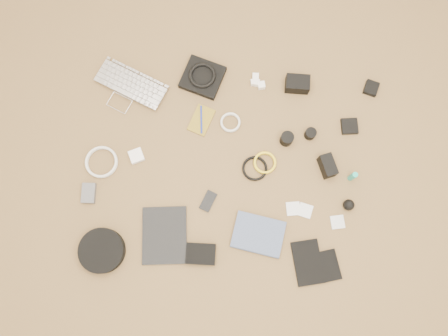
{
  "coord_description": "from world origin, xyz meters",
  "views": [
    {
      "loc": [
        -0.0,
        -0.42,
        2.07
      ],
      "look_at": [
        -0.02,
        0.02,
        0.02
      ],
      "focal_mm": 35.0,
      "sensor_mm": 36.0,
      "label": 1
    }
  ],
  "objects_px": {
    "dslr_camera": "(297,84)",
    "headphone_case": "(102,251)",
    "laptop": "(126,93)",
    "tablet": "(165,235)",
    "phone": "(208,201)",
    "paperback": "(254,253)"
  },
  "relations": [
    {
      "from": "laptop",
      "to": "phone",
      "type": "height_order",
      "value": "laptop"
    },
    {
      "from": "dslr_camera",
      "to": "paperback",
      "type": "bearing_deg",
      "value": -100.79
    },
    {
      "from": "phone",
      "to": "dslr_camera",
      "type": "bearing_deg",
      "value": 79.17
    },
    {
      "from": "dslr_camera",
      "to": "tablet",
      "type": "xyz_separation_m",
      "value": [
        -0.61,
        -0.77,
        -0.03
      ]
    },
    {
      "from": "laptop",
      "to": "phone",
      "type": "bearing_deg",
      "value": -25.72
    },
    {
      "from": "tablet",
      "to": "headphone_case",
      "type": "bearing_deg",
      "value": -167.5
    },
    {
      "from": "dslr_camera",
      "to": "headphone_case",
      "type": "relative_size",
      "value": 0.56
    },
    {
      "from": "laptop",
      "to": "paperback",
      "type": "relative_size",
      "value": 1.54
    },
    {
      "from": "dslr_camera",
      "to": "tablet",
      "type": "bearing_deg",
      "value": -126.37
    },
    {
      "from": "dslr_camera",
      "to": "tablet",
      "type": "height_order",
      "value": "dslr_camera"
    },
    {
      "from": "tablet",
      "to": "phone",
      "type": "height_order",
      "value": "tablet"
    },
    {
      "from": "paperback",
      "to": "headphone_case",
      "type": "bearing_deg",
      "value": 102.91
    },
    {
      "from": "laptop",
      "to": "headphone_case",
      "type": "xyz_separation_m",
      "value": [
        -0.04,
        -0.78,
        0.01
      ]
    },
    {
      "from": "tablet",
      "to": "headphone_case",
      "type": "xyz_separation_m",
      "value": [
        -0.28,
        -0.08,
        0.02
      ]
    },
    {
      "from": "laptop",
      "to": "dslr_camera",
      "type": "bearing_deg",
      "value": 29.68
    },
    {
      "from": "dslr_camera",
      "to": "phone",
      "type": "bearing_deg",
      "value": -122.58
    },
    {
      "from": "paperback",
      "to": "tablet",
      "type": "bearing_deg",
      "value": 92.75
    },
    {
      "from": "headphone_case",
      "to": "phone",
      "type": "bearing_deg",
      "value": 27.82
    },
    {
      "from": "laptop",
      "to": "headphone_case",
      "type": "distance_m",
      "value": 0.78
    },
    {
      "from": "laptop",
      "to": "headphone_case",
      "type": "height_order",
      "value": "headphone_case"
    },
    {
      "from": "headphone_case",
      "to": "dslr_camera",
      "type": "bearing_deg",
      "value": 43.61
    },
    {
      "from": "dslr_camera",
      "to": "laptop",
      "type": "bearing_deg",
      "value": -172.94
    }
  ]
}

